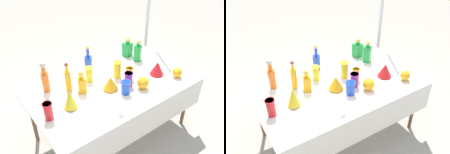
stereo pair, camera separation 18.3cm
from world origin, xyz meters
The scene contains 21 objects.
ground_plane centered at (0.00, 0.00, 0.00)m, with size 40.00×40.00×0.00m, color #A0998C.
display_table centered at (0.00, -0.04, 0.70)m, with size 1.87×1.10×0.76m.
tall_bottle_0 centered at (-0.44, 0.20, 0.90)m, with size 0.07×0.07×0.34m.
tall_bottle_1 centered at (-0.05, 0.41, 0.87)m, with size 0.09×0.09×0.33m.
tall_bottle_2 centered at (-0.64, 0.34, 0.91)m, with size 0.08×0.08×0.36m.
square_decanter_0 centered at (0.58, 0.22, 0.89)m, with size 0.12×0.12×0.30m.
square_decanter_1 centered at (0.56, 0.40, 0.87)m, with size 0.12×0.12×0.26m.
square_decanter_2 centered at (-0.34, 0.08, 0.88)m, with size 0.11×0.11×0.27m.
slender_vase_0 centered at (-0.17, 0.21, 0.86)m, with size 0.09×0.09×0.18m.
slender_vase_1 centered at (-0.81, -0.08, 0.86)m, with size 0.10×0.10×0.18m.
slender_vase_2 centered at (0.22, -0.03, 0.84)m, with size 0.10×0.10×0.15m.
slender_vase_3 centered at (0.14, 0.08, 0.87)m, with size 0.11×0.11×0.21m.
slender_vase_4 centered at (0.02, -0.22, 0.84)m, with size 0.11×0.11×0.15m.
slender_vase_5 centered at (0.13, -0.13, 0.85)m, with size 0.10×0.10×0.17m.
fluted_vase_0 centered at (-0.57, -0.07, 0.87)m, with size 0.14×0.14×0.21m.
fluted_vase_1 centered at (-0.07, -0.06, 0.85)m, with size 0.17×0.17×0.16m.
fluted_vase_2 centered at (0.55, -0.16, 0.85)m, with size 0.17×0.17×0.17m.
round_bowl_0 centered at (0.23, -0.26, 0.83)m, with size 0.13×0.13×0.14m.
round_bowl_1 centered at (0.70, -0.34, 0.83)m, with size 0.12×0.12×0.12m.
price_tag_left centered at (-0.24, -0.48, 0.78)m, with size 0.05×0.01×0.04m, color white.
canopy_pole centered at (1.16, 0.68, 1.09)m, with size 0.18×0.18×2.70m.
Camera 1 is at (-1.36, -1.82, 2.44)m, focal length 40.00 mm.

